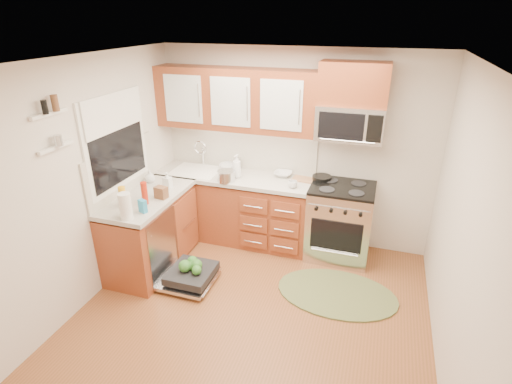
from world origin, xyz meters
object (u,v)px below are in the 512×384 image
(sink, at_px, (197,180))
(bowl_a, at_px, (283,174))
(paper_towel_roll, at_px, (125,206))
(microwave, at_px, (350,123))
(cutting_board, at_px, (304,179))
(upper_cabinets, at_px, (236,99))
(bowl_b, at_px, (228,167))
(stock_pot, at_px, (226,176))
(rug, at_px, (337,293))
(dishwasher, at_px, (189,276))
(range, at_px, (340,222))
(skillet, at_px, (322,178))
(cup, at_px, (293,184))

(sink, height_order, bowl_a, bowl_a)
(sink, relative_size, paper_towel_roll, 2.23)
(microwave, bearing_deg, cutting_board, 180.00)
(upper_cabinets, relative_size, bowl_b, 8.49)
(stock_pot, height_order, bowl_a, stock_pot)
(cutting_board, height_order, paper_towel_roll, paper_towel_roll)
(rug, bearing_deg, dishwasher, -169.04)
(cutting_board, bearing_deg, upper_cabinets, 178.42)
(upper_cabinets, bearing_deg, dishwasher, -96.04)
(range, relative_size, stock_pot, 4.24)
(sink, bearing_deg, paper_towel_roll, -93.22)
(dishwasher, xyz_separation_m, skillet, (1.26, 1.28, 0.87))
(paper_towel_roll, height_order, bowl_a, paper_towel_roll)
(microwave, xyz_separation_m, skillet, (-0.28, 0.03, -0.73))
(dishwasher, bearing_deg, bowl_a, 59.82)
(rug, relative_size, skillet, 5.51)
(rug, bearing_deg, paper_towel_roll, -163.22)
(upper_cabinets, distance_m, bowl_b, 0.92)
(skillet, relative_size, stock_pot, 1.07)
(bowl_b, relative_size, cup, 2.18)
(dishwasher, bearing_deg, sink, 109.20)
(range, bearing_deg, bowl_a, 167.76)
(bowl_a, bearing_deg, rug, -47.70)
(upper_cabinets, height_order, stock_pot, upper_cabinets)
(microwave, relative_size, cup, 6.86)
(stock_pot, distance_m, bowl_a, 0.74)
(paper_towel_roll, bearing_deg, dishwasher, 34.19)
(skillet, relative_size, cup, 2.16)
(bowl_a, bearing_deg, range, -12.24)
(microwave, height_order, bowl_b, microwave)
(upper_cabinets, relative_size, paper_towel_roll, 7.36)
(microwave, relative_size, sink, 1.23)
(upper_cabinets, xyz_separation_m, rug, (1.51, -0.96, -1.86))
(paper_towel_roll, bearing_deg, sink, 86.78)
(sink, bearing_deg, cutting_board, 5.19)
(stock_pot, distance_m, cup, 0.84)
(sink, bearing_deg, dishwasher, -70.80)
(rug, height_order, bowl_a, bowl_a)
(stock_pot, bearing_deg, microwave, 13.12)
(upper_cabinets, bearing_deg, bowl_a, 2.30)
(microwave, xyz_separation_m, dishwasher, (-1.54, -1.25, -1.60))
(rug, relative_size, stock_pot, 5.88)
(range, xyz_separation_m, skillet, (-0.28, 0.15, 0.50))
(stock_pot, bearing_deg, range, 8.44)
(microwave, distance_m, paper_towel_roll, 2.63)
(upper_cabinets, bearing_deg, cutting_board, -1.58)
(skillet, relative_size, bowl_a, 1.04)
(dishwasher, xyz_separation_m, cutting_board, (1.04, 1.25, 0.84))
(paper_towel_roll, bearing_deg, range, 35.79)
(upper_cabinets, bearing_deg, paper_towel_roll, -110.80)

